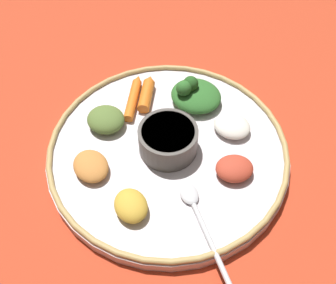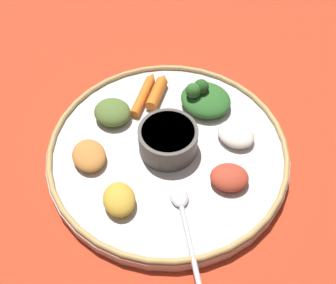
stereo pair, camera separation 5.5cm
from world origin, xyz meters
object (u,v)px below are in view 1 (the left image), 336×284
Objects in this scene: carrot_near_spoon at (147,93)px; center_bowl at (168,139)px; carrot_outer at (133,97)px; greens_pile at (195,94)px; spoon at (202,223)px.

center_bowl is at bearing 117.95° from carrot_near_spoon.
carrot_near_spoon is at bearing -150.41° from carrot_outer.
center_bowl is at bearing 75.61° from greens_pile.
center_bowl is at bearing 129.66° from carrot_outer.
spoon is 2.19× the size of carrot_near_spoon.
center_bowl is at bearing -60.51° from spoon.
greens_pile is (0.04, -0.21, 0.01)m from spoon.
spoon is at bearing 124.21° from carrot_outer.
carrot_near_spoon is (0.08, 0.00, -0.01)m from greens_pile.
greens_pile reaches higher than spoon.
spoon is at bearing 100.09° from greens_pile.
greens_pile is 1.30× the size of carrot_near_spoon.
center_bowl is 0.13m from spoon.
greens_pile reaches higher than center_bowl.
carrot_near_spoon reaches higher than carrot_outer.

